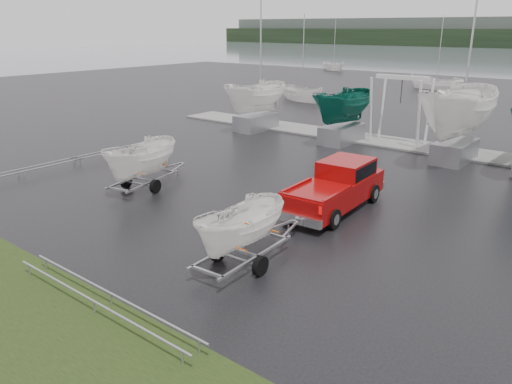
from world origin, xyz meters
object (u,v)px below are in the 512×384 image
pickup_truck (338,185)px  trailer_hitched (242,192)px  boat_hoist (401,100)px  trailer_parked (139,130)px

pickup_truck → trailer_hitched: trailer_hitched is taller
boat_hoist → trailer_hitched: bearing=-80.2°
pickup_truck → trailer_parked: size_ratio=1.14×
pickup_truck → trailer_parked: (-7.88, -3.29, 1.71)m
pickup_truck → trailer_hitched: bearing=-90.0°
trailer_hitched → boat_hoist: 18.68m
pickup_truck → boat_hoist: size_ratio=1.36×
boat_hoist → trailer_parked: bearing=-108.0°
trailer_hitched → boat_hoist: trailer_hitched is taller
pickup_truck → boat_hoist: 12.63m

